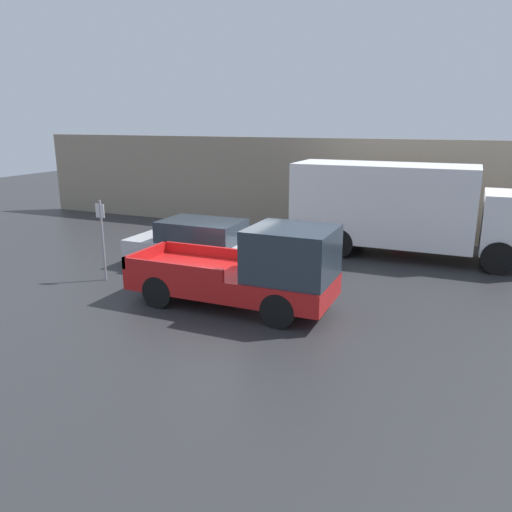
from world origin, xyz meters
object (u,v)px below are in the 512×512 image
pickup_truck (254,270)px  delivery_truck (403,207)px  parking_sign (102,236)px  newspaper_box (403,228)px  car (200,244)px

pickup_truck → delivery_truck: (2.67, 6.69, 0.72)m
parking_sign → newspaper_box: size_ratio=2.28×
parking_sign → newspaper_box: bearing=49.2°
pickup_truck → car: (-3.00, 2.56, -0.22)m
pickup_truck → newspaper_box: size_ratio=4.98×
pickup_truck → car: pickup_truck is taller
delivery_truck → parking_sign: bearing=-140.5°
delivery_truck → parking_sign: 9.94m
car → newspaper_box: 8.48m
pickup_truck → newspaper_box: pickup_truck is taller
car → parking_sign: bearing=-132.2°
pickup_truck → newspaper_box: 9.38m
newspaper_box → delivery_truck: bearing=-85.2°
car → parking_sign: parking_sign is taller
delivery_truck → newspaper_box: bearing=94.8°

